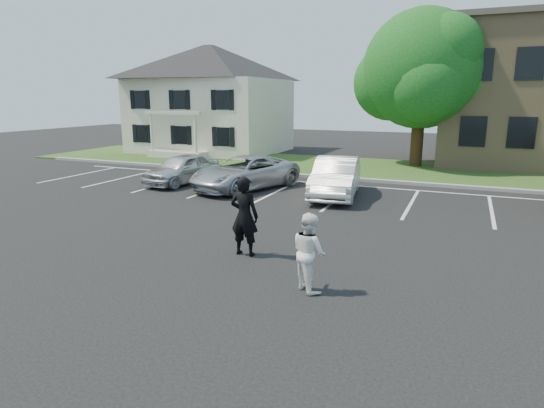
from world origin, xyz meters
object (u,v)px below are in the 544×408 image
Objects in this scene: house at (211,99)px; car_white_sedan at (336,177)px; tree at (424,72)px; car_silver_minivan at (245,173)px; man_white_shirt at (309,252)px; man_black_suit at (244,216)px; car_silver_west at (182,169)px.

car_white_sedan is at bearing -42.72° from house.
car_silver_minivan is at bearing -122.30° from tree.
house is 2.15× the size of car_white_sedan.
car_silver_minivan is at bearing 172.49° from car_white_sedan.
car_white_sedan is (-1.97, 9.27, -0.05)m from man_white_shirt.
house is 5.00× the size of man_black_suit.
man_black_suit is 1.23× the size of man_white_shirt.
car_silver_west is at bearing -65.60° from house.
man_black_suit is 0.43× the size of car_white_sedan.
house is 1.17× the size of tree.
tree is at bearing 54.93° from car_silver_west.
man_black_suit is (12.52, -19.63, -2.80)m from house.
tree is (14.98, -1.88, 1.52)m from house.
house is 23.45m from man_black_suit.
man_white_shirt is at bearing -90.73° from tree.
man_white_shirt is 11.01m from car_silver_minivan.
car_silver_minivan is at bearing -65.25° from man_black_suit.
man_black_suit reaches higher than car_white_sedan.
man_white_shirt is (14.73, -21.06, -2.99)m from house.
house is 1.97× the size of car_silver_minivan.
tree is 4.27× the size of man_black_suit.
car_silver_west is 3.27m from car_silver_minivan.
man_black_suit reaches higher than car_silver_west.
man_white_shirt reaches higher than car_silver_minivan.
car_silver_west is 7.37m from car_white_sedan.
car_silver_minivan is at bearing -53.87° from house.
car_silver_west is at bearing -133.73° from tree.
house reaches higher than man_white_shirt.
man_white_shirt is 0.35× the size of car_white_sedan.
house is 2.50× the size of car_silver_west.
man_black_suit is (-2.46, -17.75, -4.32)m from tree.
car_silver_minivan is at bearing -16.43° from man_white_shirt.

